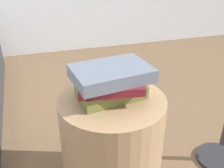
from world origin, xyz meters
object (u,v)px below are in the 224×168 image
side_table (112,146)px  book_slate (112,73)px  book_maroon (110,84)px  book_olive (111,92)px

side_table → book_slate: bearing=66.7°
book_maroon → book_slate: bearing=42.0°
book_maroon → book_slate: book_slate is taller
side_table → book_olive: size_ratio=1.86×
book_maroon → book_slate: size_ratio=0.83×
book_olive → side_table: bearing=-102.4°
book_olive → book_maroon: book_maroon is taller
side_table → book_maroon: book_maroon is taller
book_olive → book_slate: book_slate is taller
book_olive → book_maroon: 0.05m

